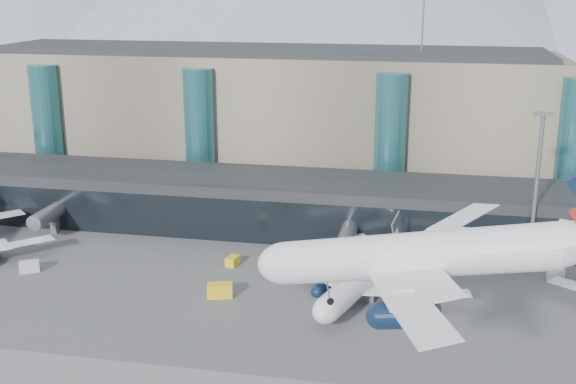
% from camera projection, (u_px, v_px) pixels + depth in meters
% --- Properties ---
extents(concourse, '(170.00, 27.00, 10.00)m').
position_uv_depth(concourse, '(355.00, 208.00, 133.18)').
color(concourse, black).
rests_on(concourse, ground).
extents(terminal_main, '(130.00, 30.00, 31.00)m').
position_uv_depth(terminal_main, '(263.00, 117.00, 165.29)').
color(terminal_main, gray).
rests_on(terminal_main, ground).
extents(teal_towers, '(116.40, 19.40, 46.00)m').
position_uv_depth(teal_towers, '(293.00, 139.00, 148.76)').
color(teal_towers, '#25636A').
rests_on(teal_towers, ground).
extents(lightmast_mid, '(3.00, 1.20, 25.60)m').
position_uv_depth(lightmast_mid, '(537.00, 181.00, 115.74)').
color(lightmast_mid, slate).
rests_on(lightmast_mid, ground).
extents(hero_jet, '(37.32, 37.16, 12.09)m').
position_uv_depth(hero_jet, '(454.00, 243.00, 64.93)').
color(hero_jet, white).
rests_on(hero_jet, ground).
extents(jet_parked_mid, '(31.40, 33.04, 10.61)m').
position_uv_depth(jet_parked_mid, '(370.00, 266.00, 108.56)').
color(jet_parked_mid, white).
rests_on(jet_parked_mid, ground).
extents(veh_a, '(3.56, 3.04, 1.74)m').
position_uv_depth(veh_a, '(29.00, 266.00, 116.73)').
color(veh_a, silver).
rests_on(veh_a, ground).
extents(veh_b, '(2.09, 2.88, 1.51)m').
position_uv_depth(veh_b, '(233.00, 261.00, 119.36)').
color(veh_b, yellow).
rests_on(veh_b, ground).
extents(veh_c, '(3.74, 2.66, 1.88)m').
position_uv_depth(veh_c, '(365.00, 293.00, 106.57)').
color(veh_c, '#525258').
rests_on(veh_c, ground).
extents(veh_d, '(2.89, 2.81, 1.50)m').
position_uv_depth(veh_d, '(556.00, 275.00, 113.76)').
color(veh_d, silver).
rests_on(veh_d, ground).
extents(veh_g, '(2.76, 3.14, 1.58)m').
position_uv_depth(veh_g, '(416.00, 296.00, 106.11)').
color(veh_g, silver).
rests_on(veh_g, ground).
extents(veh_h, '(4.15, 2.93, 2.07)m').
position_uv_depth(veh_h, '(220.00, 290.00, 107.29)').
color(veh_h, yellow).
rests_on(veh_h, ground).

